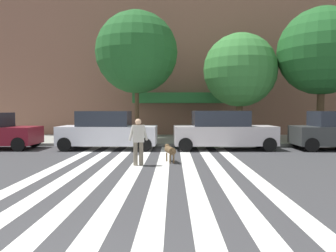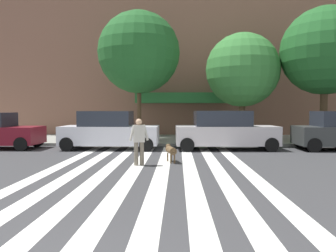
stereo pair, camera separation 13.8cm
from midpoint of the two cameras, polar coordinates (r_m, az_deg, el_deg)
ground_plane at (r=9.95m, az=-7.13°, el=-8.44°), size 160.00×160.00×0.00m
sidewalk_far at (r=20.05m, az=-2.60°, el=-2.43°), size 80.00×6.00×0.15m
crosswalk_stripes at (r=9.87m, az=-3.43°, el=-8.49°), size 6.75×13.93×0.01m
parked_car_behind_first at (r=16.01m, az=-10.15°, el=-0.87°), size 4.72×2.01×1.88m
parked_car_third_in_line at (r=15.84m, az=10.35°, el=-0.87°), size 4.94×2.06×1.90m
street_tree_nearest at (r=18.92m, az=-4.98°, el=12.89°), size 4.69×4.69×7.42m
street_tree_middle at (r=19.34m, az=13.33°, el=9.64°), size 4.26×4.26×6.23m
street_tree_further at (r=19.98m, az=26.36°, el=11.85°), size 4.79×4.79×7.41m
pedestrian_dog_walker at (r=11.24m, az=-4.85°, el=-2.33°), size 0.70×0.33×1.64m
dog_on_leash at (r=11.94m, az=0.81°, el=-4.34°), size 0.46×1.11×0.65m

